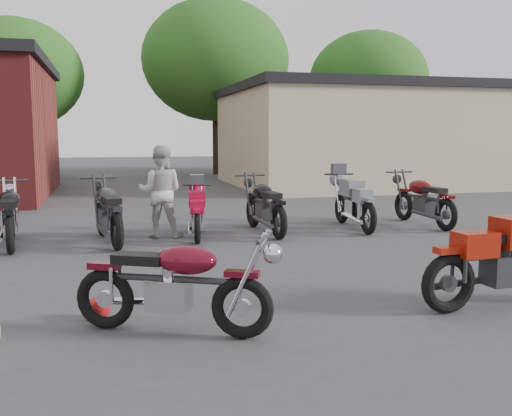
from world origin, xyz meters
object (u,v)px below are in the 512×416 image
object	(u,v)px
vintage_motorcycle	(176,278)
sportbike	(510,253)
row_bike_4	(197,210)
row_bike_6	(354,200)
helmet	(98,308)
row_bike_5	(264,202)
person_light	(161,192)
row_bike_3	(108,208)
row_bike_7	(423,197)
row_bike_2	(10,211)

from	to	relation	value
vintage_motorcycle	sportbike	size ratio (longest dim) A/B	0.92
row_bike_4	row_bike_6	bearing A→B (deg)	-77.70
helmet	row_bike_5	distance (m)	5.68
person_light	row_bike_5	world-z (taller)	person_light
vintage_motorcycle	row_bike_5	bearing A→B (deg)	92.60
row_bike_3	row_bike_4	bearing A→B (deg)	-94.88
row_bike_4	person_light	bearing A→B (deg)	84.11
sportbike	row_bike_4	world-z (taller)	sportbike
vintage_motorcycle	sportbike	distance (m)	3.75
row_bike_7	vintage_motorcycle	bearing A→B (deg)	129.09
vintage_motorcycle	row_bike_3	bearing A→B (deg)	123.46
row_bike_3	row_bike_5	xyz separation A→B (m)	(3.00, 0.28, -0.01)
person_light	row_bike_5	distance (m)	2.04
row_bike_2	row_bike_5	size ratio (longest dim) A/B	1.00
row_bike_2	row_bike_5	xyz separation A→B (m)	(4.66, 0.15, 0.00)
row_bike_6	row_bike_4	bearing A→B (deg)	96.77
sportbike	row_bike_5	bearing A→B (deg)	100.09
row_bike_3	row_bike_5	bearing A→B (deg)	-93.99
row_bike_5	row_bike_6	bearing A→B (deg)	-92.41
row_bike_4	row_bike_5	bearing A→B (deg)	-74.72
vintage_motorcycle	row_bike_3	world-z (taller)	row_bike_3
row_bike_2	row_bike_7	bearing A→B (deg)	-96.48
row_bike_5	row_bike_2	bearing A→B (deg)	88.23
vintage_motorcycle	helmet	world-z (taller)	vintage_motorcycle
person_light	row_bike_5	xyz separation A→B (m)	(2.03, -0.03, -0.26)
helmet	person_light	bearing A→B (deg)	76.80
vintage_motorcycle	row_bike_7	bearing A→B (deg)	68.98
helmet	row_bike_5	world-z (taller)	row_bike_5
sportbike	helmet	world-z (taller)	sportbike
row_bike_3	row_bike_6	distance (m)	4.94
row_bike_4	row_bike_5	distance (m)	1.37
sportbike	row_bike_4	size ratio (longest dim) A/B	1.18
person_light	row_bike_7	size ratio (longest dim) A/B	0.82
vintage_motorcycle	row_bike_6	bearing A→B (deg)	77.98
vintage_motorcycle	sportbike	bearing A→B (deg)	25.85
row_bike_7	row_bike_5	bearing A→B (deg)	87.36
row_bike_2	row_bike_3	distance (m)	1.66
row_bike_4	row_bike_7	bearing A→B (deg)	-78.85
row_bike_5	row_bike_3	bearing A→B (deg)	91.62
row_bike_2	row_bike_6	size ratio (longest dim) A/B	1.01
sportbike	row_bike_2	world-z (taller)	sportbike
vintage_motorcycle	helmet	xyz separation A→B (m)	(-0.74, 0.65, -0.44)
row_bike_4	row_bike_7	xyz separation A→B (m)	(4.90, 0.19, 0.09)
person_light	row_bike_5	size ratio (longest dim) A/B	0.83
row_bike_5	person_light	bearing A→B (deg)	85.66
vintage_motorcycle	helmet	distance (m)	1.08
row_bike_6	helmet	bearing A→B (deg)	136.57
helmet	row_bike_7	distance (m)	8.20
row_bike_5	vintage_motorcycle	bearing A→B (deg)	152.31
person_light	row_bike_5	bearing A→B (deg)	-166.29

